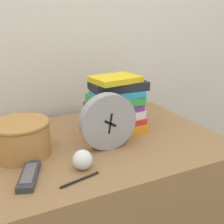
# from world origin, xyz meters

# --- Properties ---
(wall_back) EXTENTS (6.00, 0.04, 2.40)m
(wall_back) POSITION_xyz_m (0.00, 0.77, 1.20)
(wall_back) COLOR silver
(wall_back) RESTS_ON ground_plane
(desk) EXTENTS (1.15, 0.70, 0.74)m
(desk) POSITION_xyz_m (0.00, 0.35, 0.37)
(desk) COLOR olive
(desk) RESTS_ON ground_plane
(desk_clock) EXTENTS (0.22, 0.05, 0.22)m
(desk_clock) POSITION_xyz_m (0.09, 0.26, 0.85)
(desk_clock) COLOR #99999E
(desk_clock) RESTS_ON desk
(book_stack) EXTENTS (0.26, 0.20, 0.25)m
(book_stack) POSITION_xyz_m (0.19, 0.40, 0.87)
(book_stack) COLOR orange
(book_stack) RESTS_ON desk
(basket) EXTENTS (0.21, 0.21, 0.13)m
(basket) POSITION_xyz_m (-0.22, 0.35, 0.81)
(basket) COLOR #B27A3D
(basket) RESTS_ON desk
(tv_remote) EXTENTS (0.10, 0.16, 0.02)m
(tv_remote) POSITION_xyz_m (-0.22, 0.17, 0.75)
(tv_remote) COLOR #333338
(tv_remote) RESTS_ON desk
(crumpled_paper_ball) EXTENTS (0.07, 0.07, 0.07)m
(crumpled_paper_ball) POSITION_xyz_m (-0.05, 0.16, 0.77)
(crumpled_paper_ball) COLOR white
(crumpled_paper_ball) RESTS_ON desk
(pen) EXTENTS (0.14, 0.04, 0.01)m
(pen) POSITION_xyz_m (-0.08, 0.10, 0.74)
(pen) COLOR black
(pen) RESTS_ON desk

